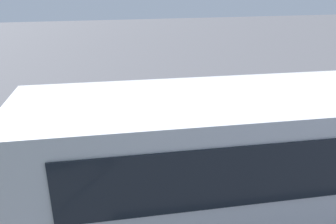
# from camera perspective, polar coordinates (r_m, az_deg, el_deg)

# --- Properties ---
(ground_plane) EXTENTS (80.00, 80.00, 0.00)m
(ground_plane) POSITION_cam_1_polar(r_m,az_deg,el_deg) (11.59, -2.30, -4.70)
(ground_plane) COLOR #4C4C51
(tour_bus) EXTENTS (10.66, 3.09, 3.25)m
(tour_bus) POSITION_cam_1_polar(r_m,az_deg,el_deg) (7.18, 20.96, -8.87)
(tour_bus) COLOR silver
(tour_bus) RESTS_ON ground_plane
(spectator_far_left) EXTENTS (0.58, 0.36, 1.79)m
(spectator_far_left) POSITION_cam_1_polar(r_m,az_deg,el_deg) (10.59, 22.23, -2.61)
(spectator_far_left) COLOR #473823
(spectator_far_left) RESTS_ON ground_plane
(spectator_left) EXTENTS (0.58, 0.36, 1.80)m
(spectator_left) POSITION_cam_1_polar(r_m,az_deg,el_deg) (10.17, 15.55, -2.70)
(spectator_left) COLOR black
(spectator_left) RESTS_ON ground_plane
(spectator_centre) EXTENTS (0.57, 0.39, 1.75)m
(spectator_centre) POSITION_cam_1_polar(r_m,az_deg,el_deg) (9.47, 10.85, -4.36)
(spectator_centre) COLOR #473823
(spectator_centre) RESTS_ON ground_plane
(spectator_right) EXTENTS (0.57, 0.32, 1.69)m
(spectator_right) POSITION_cam_1_polar(r_m,az_deg,el_deg) (9.17, 3.42, -5.15)
(spectator_right) COLOR black
(spectator_right) RESTS_ON ground_plane
(parked_motorcycle_silver) EXTENTS (2.05, 0.58, 0.99)m
(parked_motorcycle_silver) POSITION_cam_1_polar(r_m,az_deg,el_deg) (8.93, 3.65, -9.76)
(parked_motorcycle_silver) COLOR black
(parked_motorcycle_silver) RESTS_ON ground_plane
(stunt_motorcycle) EXTENTS (2.05, 0.58, 1.23)m
(stunt_motorcycle) POSITION_cam_1_polar(r_m,az_deg,el_deg) (13.43, -19.63, 0.60)
(stunt_motorcycle) COLOR black
(stunt_motorcycle) RESTS_ON ground_plane
(bay_line_a) EXTENTS (0.17, 4.02, 0.01)m
(bay_line_a) POSITION_cam_1_polar(r_m,az_deg,el_deg) (14.47, 12.03, 0.29)
(bay_line_a) COLOR white
(bay_line_a) RESTS_ON ground_plane
(bay_line_b) EXTENTS (0.18, 4.49, 0.01)m
(bay_line_b) POSITION_cam_1_polar(r_m,az_deg,el_deg) (13.63, 2.42, -0.57)
(bay_line_b) COLOR white
(bay_line_b) RESTS_ON ground_plane
(bay_line_c) EXTENTS (0.19, 4.93, 0.01)m
(bay_line_c) POSITION_cam_1_polar(r_m,az_deg,el_deg) (13.22, -8.11, -1.50)
(bay_line_c) COLOR white
(bay_line_c) RESTS_ON ground_plane
(bay_line_d) EXTENTS (0.19, 4.96, 0.01)m
(bay_line_d) POSITION_cam_1_polar(r_m,az_deg,el_deg) (13.27, -18.95, -2.41)
(bay_line_d) COLOR white
(bay_line_d) RESTS_ON ground_plane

